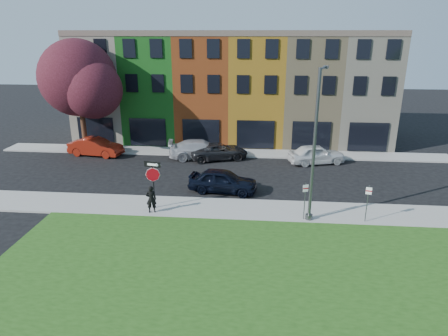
# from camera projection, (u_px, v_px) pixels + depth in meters

# --- Properties ---
(ground) EXTENTS (120.00, 120.00, 0.00)m
(ground) POSITION_uv_depth(u_px,v_px,m) (250.00, 234.00, 21.60)
(ground) COLOR black
(ground) RESTS_ON ground
(sidewalk_near) EXTENTS (40.00, 3.00, 0.12)m
(sidewalk_near) POSITION_uv_depth(u_px,v_px,m) (284.00, 211.00, 24.23)
(sidewalk_near) COLOR gray
(sidewalk_near) RESTS_ON ground
(sidewalk_far) EXTENTS (40.00, 2.40, 0.12)m
(sidewalk_far) POSITION_uv_depth(u_px,v_px,m) (221.00, 152.00, 35.96)
(sidewalk_far) COLOR gray
(sidewalk_far) RESTS_ON ground
(rowhouse_block) EXTENTS (30.00, 10.12, 10.00)m
(rowhouse_block) POSITION_uv_depth(u_px,v_px,m) (232.00, 88.00, 40.14)
(rowhouse_block) COLOR beige
(rowhouse_block) RESTS_ON ground
(stop_sign) EXTENTS (1.03, 0.27, 2.97)m
(stop_sign) POSITION_uv_depth(u_px,v_px,m) (153.00, 175.00, 23.88)
(stop_sign) COLOR black
(stop_sign) RESTS_ON sidewalk_near
(man) EXTENTS (0.82, 0.71, 1.69)m
(man) POSITION_uv_depth(u_px,v_px,m) (151.00, 199.00, 23.70)
(man) COLOR black
(man) RESTS_ON sidewalk_near
(sedan_near) EXTENTS (3.06, 5.13, 1.59)m
(sedan_near) POSITION_uv_depth(u_px,v_px,m) (223.00, 181.00, 27.09)
(sedan_near) COLOR black
(sedan_near) RESTS_ON ground
(parked_car_red) EXTENTS (3.04, 5.24, 1.57)m
(parked_car_red) POSITION_uv_depth(u_px,v_px,m) (96.00, 147.00, 35.06)
(parked_car_red) COLOR maroon
(parked_car_red) RESTS_ON ground
(parked_car_silver) EXTENTS (4.14, 6.28, 1.60)m
(parked_car_silver) POSITION_uv_depth(u_px,v_px,m) (201.00, 149.00, 34.24)
(parked_car_silver) COLOR #A8A7AC
(parked_car_silver) RESTS_ON ground
(parked_car_dark) EXTENTS (5.22, 6.30, 1.38)m
(parked_car_dark) POSITION_uv_depth(u_px,v_px,m) (219.00, 151.00, 34.08)
(parked_car_dark) COLOR black
(parked_car_dark) RESTS_ON ground
(parked_car_white) EXTENTS (4.31, 5.63, 1.59)m
(parked_car_white) POSITION_uv_depth(u_px,v_px,m) (316.00, 154.00, 32.94)
(parked_car_white) COLOR silver
(parked_car_white) RESTS_ON ground
(street_lamp) EXTENTS (0.99, 2.51, 8.55)m
(street_lamp) POSITION_uv_depth(u_px,v_px,m) (315.00, 147.00, 21.84)
(street_lamp) COLOR #4A4D4F
(street_lamp) RESTS_ON sidewalk_near
(parking_sign_a) EXTENTS (0.31, 0.14, 2.23)m
(parking_sign_a) POSITION_uv_depth(u_px,v_px,m) (305.00, 197.00, 22.63)
(parking_sign_a) COLOR #4A4D4F
(parking_sign_a) RESTS_ON sidewalk_near
(parking_sign_b) EXTENTS (0.32, 0.12, 2.20)m
(parking_sign_b) POSITION_uv_depth(u_px,v_px,m) (368.00, 199.00, 22.34)
(parking_sign_b) COLOR #4A4D4F
(parking_sign_b) RESTS_ON sidewalk_near
(tree_purple) EXTENTS (7.85, 6.87, 9.78)m
(tree_purple) POSITION_uv_depth(u_px,v_px,m) (80.00, 80.00, 34.21)
(tree_purple) COLOR black
(tree_purple) RESTS_ON sidewalk_far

